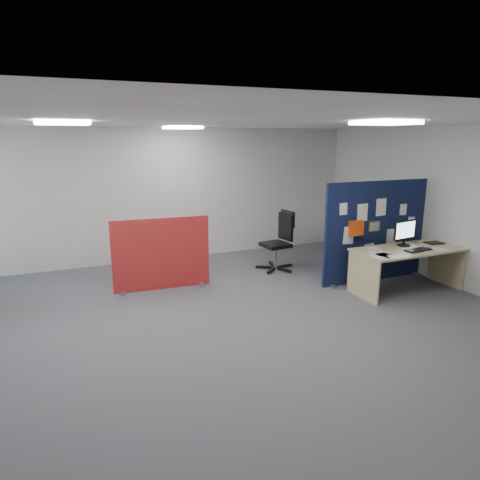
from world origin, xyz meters
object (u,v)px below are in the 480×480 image
object	(u,v)px
navy_divider	(376,232)
monitor_main	(405,232)
red_divider	(162,255)
main_desk	(406,258)
office_chair	(281,237)

from	to	relation	value
navy_divider	monitor_main	world-z (taller)	navy_divider
monitor_main	red_divider	bearing A→B (deg)	149.71
main_desk	office_chair	xyz separation A→B (m)	(-1.35, 1.87, 0.07)
main_desk	office_chair	world-z (taller)	office_chair
navy_divider	red_divider	xyz separation A→B (m)	(-3.61, 1.00, -0.29)
monitor_main	main_desk	bearing A→B (deg)	-122.03
office_chair	navy_divider	bearing A→B (deg)	-51.75
main_desk	red_divider	xyz separation A→B (m)	(-3.72, 1.63, 0.03)
main_desk	red_divider	distance (m)	4.06
navy_divider	main_desk	distance (m)	0.71
navy_divider	office_chair	bearing A→B (deg)	134.75
main_desk	monitor_main	bearing A→B (deg)	66.62
navy_divider	office_chair	world-z (taller)	navy_divider
office_chair	red_divider	bearing A→B (deg)	179.31
navy_divider	main_desk	xyz separation A→B (m)	(0.11, -0.62, -0.33)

